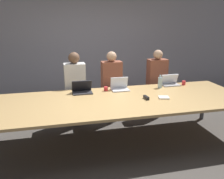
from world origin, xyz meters
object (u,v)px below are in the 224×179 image
Objects in this scene: laptop_far_center at (120,86)px; laptop_far_right at (170,82)px; person_far_right at (156,84)px; bottle_far_right at (160,82)px; person_far_center at (112,87)px; stapler at (146,98)px; cup_far_center at (106,89)px; laptop_far_midleft at (82,89)px; person_far_midleft at (75,90)px; cup_far_right at (184,83)px.

laptop_far_center is 1.07m from laptop_far_right.
person_far_right is 0.63m from bottle_far_right.
person_far_center reaches higher than stapler.
cup_far_center is 0.49× the size of stapler.
laptop_far_center reaches higher than laptop_far_right.
person_far_center is 0.56m from cup_far_center.
laptop_far_midleft is at bearing -161.83° from person_far_right.
person_far_midleft is 0.69m from cup_far_center.
stapler is (0.54, -0.62, -0.01)m from cup_far_center.
bottle_far_right is (-0.28, -0.14, 0.04)m from laptop_far_right.
person_far_center is 1.00m from person_far_right.
laptop_far_center is at bearing -178.18° from cup_far_right.
person_far_right is (-0.10, 0.43, -0.15)m from laptop_far_right.
laptop_far_midleft is 1.02× the size of laptop_far_right.
stapler is (0.98, -0.60, -0.04)m from laptop_far_midleft.
laptop_far_midleft is 0.44m from cup_far_center.
laptop_far_midleft is 0.24× the size of person_far_midleft.
laptop_far_right is at bearing 4.14° from cup_far_center.
person_far_center is at bearing 101.39° from stapler.
cup_far_center is at bearing -40.71° from person_far_midleft.
laptop_far_midleft is 0.70m from laptop_far_center.
laptop_far_right is at bearing 26.69° from bottle_far_right.
laptop_far_center is 0.94× the size of laptop_far_right.
cup_far_center is (-0.23, -0.49, 0.12)m from person_far_center.
person_far_center is at bearing 65.42° from cup_far_center.
cup_far_right is 0.56m from bottle_far_right.
stapler is at bearing -31.35° from laptop_far_midleft.
person_far_center reaches higher than bottle_far_right.
bottle_far_right is at bearing -153.31° from laptop_far_right.
laptop_far_right is at bearing 3.91° from laptop_far_midleft.
person_far_center reaches higher than cup_far_right.
person_far_midleft is at bearing 139.29° from cup_far_center.
person_far_right is at bearing 18.17° from laptop_far_midleft.
person_far_right is at bearing 127.47° from cup_far_right.
bottle_far_right is at bearing -107.85° from person_far_right.
cup_far_center is at bearing -156.97° from person_far_right.
person_far_center is 9.32× the size of stapler.
person_far_center is at bearing 38.00° from laptop_far_midleft.
person_far_midleft reaches higher than bottle_far_right.
person_far_midleft is (-0.08, 0.47, -0.14)m from laptop_far_midleft.
person_far_midleft reaches higher than laptop_far_midleft.
person_far_center is at bearing 160.09° from laptop_far_right.
bottle_far_right is (0.78, -0.04, 0.04)m from laptop_far_center.
person_far_midleft is 4.16× the size of laptop_far_right.
laptop_far_midleft is 2.04m from cup_far_right.
person_far_midleft is at bearing 169.25° from laptop_far_right.
bottle_far_right is at bearing -17.40° from person_far_midleft.
person_far_midleft is at bearing 130.31° from stapler.
person_far_midleft is 1.01× the size of person_far_right.
stapler is (-1.05, -0.67, -0.02)m from cup_far_right.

